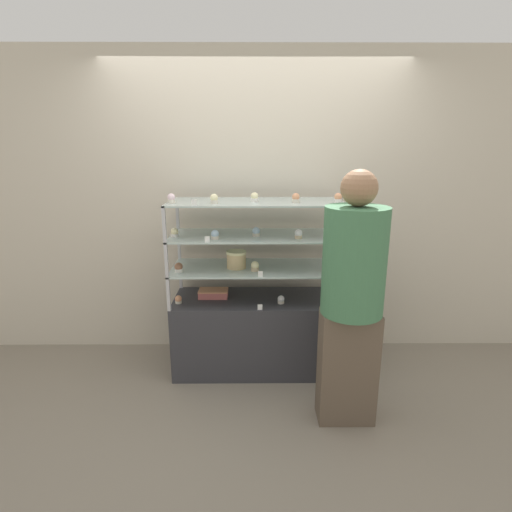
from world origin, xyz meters
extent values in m
plane|color=gray|center=(0.00, 0.00, 0.00)|extent=(20.00, 20.00, 0.00)
cube|color=beige|center=(0.00, 0.41, 1.30)|extent=(8.00, 0.05, 2.60)
cube|color=#333338|center=(0.00, 0.00, 0.31)|extent=(1.33, 0.54, 0.62)
cube|color=#B7B7BC|center=(-0.65, 0.26, 0.75)|extent=(0.02, 0.02, 0.26)
cube|color=#B7B7BC|center=(0.65, 0.26, 0.75)|extent=(0.02, 0.02, 0.26)
cube|color=#B7B7BC|center=(-0.65, -0.26, 0.75)|extent=(0.02, 0.02, 0.26)
cube|color=#B7B7BC|center=(0.65, -0.26, 0.75)|extent=(0.02, 0.02, 0.26)
cube|color=#B2C6C1|center=(0.00, 0.00, 0.87)|extent=(1.33, 0.54, 0.01)
cube|color=#B7B7BC|center=(-0.65, 0.26, 1.01)|extent=(0.02, 0.02, 0.26)
cube|color=#B7B7BC|center=(0.65, 0.26, 1.01)|extent=(0.02, 0.02, 0.26)
cube|color=#B7B7BC|center=(-0.65, -0.26, 1.01)|extent=(0.02, 0.02, 0.26)
cube|color=#B7B7BC|center=(0.65, -0.26, 1.01)|extent=(0.02, 0.02, 0.26)
cube|color=#B2C6C1|center=(0.00, 0.00, 1.14)|extent=(1.33, 0.54, 0.01)
cube|color=#B7B7BC|center=(-0.65, 0.26, 1.28)|extent=(0.02, 0.02, 0.26)
cube|color=#B7B7BC|center=(0.65, 0.26, 1.28)|extent=(0.02, 0.02, 0.26)
cube|color=#B7B7BC|center=(-0.65, -0.26, 1.28)|extent=(0.02, 0.02, 0.26)
cube|color=#B7B7BC|center=(0.65, -0.26, 1.28)|extent=(0.02, 0.02, 0.26)
cube|color=#B2C6C1|center=(0.00, 0.00, 1.40)|extent=(1.33, 0.54, 0.01)
cylinder|color=#DBBC84|center=(-0.16, -0.02, 0.94)|extent=(0.15, 0.15, 0.12)
cylinder|color=#F4EAB2|center=(-0.16, -0.02, 1.01)|extent=(0.16, 0.16, 0.02)
cube|color=#C66660|center=(-0.35, 0.03, 0.64)|extent=(0.24, 0.14, 0.05)
cube|color=#E5996B|center=(-0.35, 0.03, 0.68)|extent=(0.24, 0.14, 0.01)
cylinder|color=beige|center=(-0.61, -0.11, 0.63)|extent=(0.05, 0.05, 0.02)
sphere|color=#E5996B|center=(-0.61, -0.11, 0.65)|extent=(0.05, 0.05, 0.05)
cylinder|color=beige|center=(0.20, -0.11, 0.63)|extent=(0.05, 0.05, 0.02)
sphere|color=white|center=(0.20, -0.11, 0.65)|extent=(0.05, 0.05, 0.05)
cylinder|color=#CCB28C|center=(0.62, -0.10, 0.63)|extent=(0.05, 0.05, 0.02)
sphere|color=#E5996B|center=(0.62, -0.10, 0.65)|extent=(0.05, 0.05, 0.05)
cube|color=white|center=(0.03, -0.25, 0.64)|extent=(0.04, 0.00, 0.04)
cylinder|color=white|center=(-0.59, -0.13, 0.89)|extent=(0.06, 0.06, 0.03)
sphere|color=#8C5B42|center=(-0.59, -0.13, 0.93)|extent=(0.06, 0.06, 0.06)
cylinder|color=#CCB28C|center=(-0.01, -0.10, 0.89)|extent=(0.06, 0.06, 0.03)
sphere|color=#F4EAB2|center=(-0.01, -0.10, 0.93)|extent=(0.06, 0.06, 0.06)
cylinder|color=beige|center=(0.61, -0.12, 0.89)|extent=(0.06, 0.06, 0.03)
sphere|color=#8C5B42|center=(0.61, -0.12, 0.93)|extent=(0.06, 0.06, 0.06)
cube|color=white|center=(0.03, -0.25, 0.90)|extent=(0.04, 0.00, 0.04)
cylinder|color=white|center=(-0.62, -0.07, 1.16)|extent=(0.06, 0.06, 0.02)
sphere|color=#F4EAB2|center=(-0.62, -0.07, 1.18)|extent=(0.06, 0.06, 0.06)
cylinder|color=beige|center=(-0.31, -0.15, 1.16)|extent=(0.06, 0.06, 0.02)
sphere|color=silver|center=(-0.31, -0.15, 1.18)|extent=(0.06, 0.06, 0.06)
cylinder|color=beige|center=(0.00, -0.05, 1.16)|extent=(0.06, 0.06, 0.02)
sphere|color=silver|center=(0.00, -0.05, 1.18)|extent=(0.06, 0.06, 0.06)
cylinder|color=#CCB28C|center=(0.32, -0.13, 1.16)|extent=(0.06, 0.06, 0.02)
sphere|color=white|center=(0.32, -0.13, 1.18)|extent=(0.06, 0.06, 0.06)
cylinder|color=beige|center=(0.62, -0.10, 1.16)|extent=(0.06, 0.06, 0.02)
sphere|color=silver|center=(0.62, -0.10, 1.18)|extent=(0.06, 0.06, 0.06)
cube|color=white|center=(-0.35, -0.25, 1.17)|extent=(0.04, 0.00, 0.04)
cylinder|color=beige|center=(-0.62, -0.12, 1.42)|extent=(0.05, 0.05, 0.03)
sphere|color=silver|center=(-0.62, -0.12, 1.45)|extent=(0.06, 0.06, 0.06)
cylinder|color=beige|center=(-0.31, -0.14, 1.42)|extent=(0.05, 0.05, 0.03)
sphere|color=#F4EAB2|center=(-0.31, -0.14, 1.45)|extent=(0.06, 0.06, 0.06)
cylinder|color=white|center=(-0.01, -0.04, 1.42)|extent=(0.05, 0.05, 0.03)
sphere|color=#F4EAB2|center=(-0.01, -0.04, 1.45)|extent=(0.06, 0.06, 0.06)
cylinder|color=beige|center=(0.29, -0.10, 1.42)|extent=(0.05, 0.05, 0.03)
sphere|color=#E5996B|center=(0.29, -0.10, 1.45)|extent=(0.06, 0.06, 0.06)
cylinder|color=white|center=(0.61, -0.09, 1.42)|extent=(0.05, 0.05, 0.03)
sphere|color=#E5996B|center=(0.61, -0.09, 1.45)|extent=(0.06, 0.06, 0.06)
cube|color=white|center=(-0.44, -0.25, 1.43)|extent=(0.04, 0.00, 0.04)
cube|color=brown|center=(0.60, -0.69, 0.39)|extent=(0.37, 0.21, 0.78)
cylinder|color=#3F724C|center=(0.60, -0.69, 1.12)|extent=(0.39, 0.39, 0.68)
sphere|color=#936B4C|center=(0.60, -0.69, 1.57)|extent=(0.22, 0.22, 0.22)
camera|label=1|loc=(-0.02, -3.05, 1.80)|focal=28.00mm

